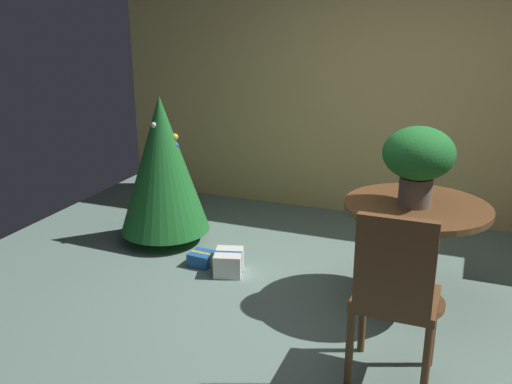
% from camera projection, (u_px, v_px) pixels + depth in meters
% --- Properties ---
extents(ground_plane, '(6.60, 6.60, 0.00)m').
position_uv_depth(ground_plane, '(348.00, 322.00, 3.84)').
color(ground_plane, slate).
extents(back_wall_panel, '(6.00, 0.10, 2.60)m').
position_uv_depth(back_wall_panel, '(406.00, 88.00, 5.39)').
color(back_wall_panel, tan).
rests_on(back_wall_panel, ground_plane).
extents(round_dining_table, '(0.98, 0.98, 0.76)m').
position_uv_depth(round_dining_table, '(415.00, 235.00, 3.90)').
color(round_dining_table, brown).
rests_on(round_dining_table, ground_plane).
extents(flower_vase, '(0.47, 0.47, 0.54)m').
position_uv_depth(flower_vase, '(418.00, 157.00, 3.71)').
color(flower_vase, '#665B51').
rests_on(flower_vase, round_dining_table).
extents(wooden_chair_near, '(0.45, 0.42, 1.04)m').
position_uv_depth(wooden_chair_near, '(395.00, 291.00, 3.03)').
color(wooden_chair_near, brown).
rests_on(wooden_chair_near, ground_plane).
extents(holiday_tree, '(0.80, 0.80, 1.33)m').
position_uv_depth(holiday_tree, '(162.00, 165.00, 4.98)').
color(holiday_tree, brown).
rests_on(holiday_tree, ground_plane).
extents(gift_box_blue, '(0.20, 0.19, 0.11)m').
position_uv_depth(gift_box_blue, '(202.00, 259.00, 4.68)').
color(gift_box_blue, '#1E569E').
rests_on(gift_box_blue, ground_plane).
extents(gift_box_cream, '(0.28, 0.31, 0.18)m').
position_uv_depth(gift_box_cream, '(229.00, 262.00, 4.53)').
color(gift_box_cream, silver).
rests_on(gift_box_cream, ground_plane).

